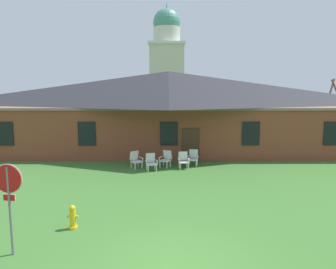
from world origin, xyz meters
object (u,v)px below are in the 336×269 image
stop_sign (9,191)px  fire_hydrant (73,217)px  lawn_chair_by_porch (136,159)px  lawn_chair_middle (183,160)px  lawn_chair_left_end (166,158)px  lawn_chair_right_end (193,157)px  lawn_chair_near_door (151,162)px

stop_sign → fire_hydrant: bearing=54.1°
stop_sign → lawn_chair_by_porch: stop_sign is taller
lawn_chair_middle → fire_hydrant: (-4.01, -7.90, -0.12)m
lawn_chair_by_porch → lawn_chair_left_end: (1.76, 0.24, 0.00)m
lawn_chair_middle → lawn_chair_by_porch: bearing=176.9°
lawn_chair_by_porch → lawn_chair_left_end: size_ratio=1.00×
lawn_chair_by_porch → lawn_chair_middle: 2.76m
lawn_chair_left_end → lawn_chair_right_end: 1.63m
stop_sign → lawn_chair_middle: bearing=61.5°
stop_sign → lawn_chair_by_porch: (2.42, 9.66, -1.30)m
stop_sign → lawn_chair_middle: stop_sign is taller
lawn_chair_by_porch → lawn_chair_left_end: same height
lawn_chair_middle → fire_hydrant: lawn_chair_middle is taller
lawn_chair_near_door → lawn_chair_by_porch: bearing=146.9°
lawn_chair_by_porch → lawn_chair_right_end: bearing=8.6°
lawn_chair_right_end → fire_hydrant: bearing=-118.4°
lawn_chair_middle → fire_hydrant: size_ratio=1.21×
stop_sign → lawn_chair_near_door: 9.75m
stop_sign → lawn_chair_left_end: size_ratio=2.65×
lawn_chair_left_end → lawn_chair_middle: bearing=-21.7°
lawn_chair_right_end → lawn_chair_left_end: bearing=-170.7°
lawn_chair_middle → lawn_chair_right_end: (0.62, 0.66, 0.00)m
lawn_chair_near_door → lawn_chair_left_end: bearing=44.8°
stop_sign → lawn_chair_right_end: 11.78m
lawn_chair_by_porch → lawn_chair_right_end: same height
fire_hydrant → stop_sign: bearing=-125.9°
lawn_chair_left_end → lawn_chair_right_end: bearing=9.3°
lawn_chair_near_door → lawn_chair_right_end: size_ratio=1.00×
lawn_chair_left_end → lawn_chair_middle: same height
lawn_chair_near_door → fire_hydrant: lawn_chair_near_door is taller
stop_sign → lawn_chair_near_door: stop_sign is taller
stop_sign → lawn_chair_near_door: (3.33, 9.07, -1.30)m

